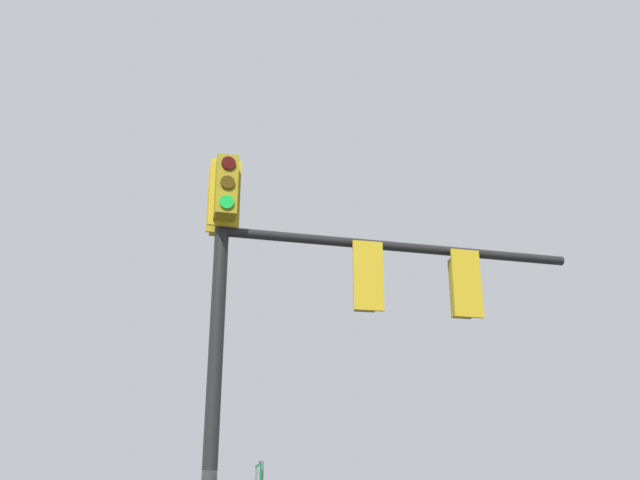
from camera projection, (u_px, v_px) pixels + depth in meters
name	position (u px, v px, depth m)	size (l,w,h in m)	color
signal_mast_assembly	(298.00, 294.00, 10.86)	(0.96, 5.52, 6.83)	black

